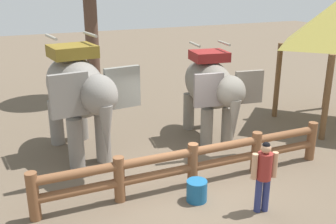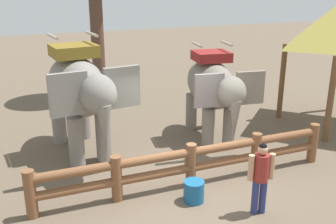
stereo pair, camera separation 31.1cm
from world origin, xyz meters
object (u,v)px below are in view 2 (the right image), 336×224
at_px(elephant_near_left, 79,90).
at_px(feed_bucket, 194,191).
at_px(elephant_center, 213,88).
at_px(log_fence, 191,162).
at_px(tourist_woman_in_black, 261,173).

relative_size(elephant_near_left, feed_bucket, 8.15).
relative_size(elephant_center, feed_bucket, 7.25).
relative_size(log_fence, tourist_woman_in_black, 4.68).
xyz_separation_m(tourist_woman_in_black, feed_bucket, (-1.03, 0.92, -0.67)).
xyz_separation_m(elephant_near_left, elephant_center, (3.78, -0.47, -0.22)).
height_order(log_fence, feed_bucket, log_fence).
xyz_separation_m(log_fence, feed_bucket, (-0.24, -0.65, -0.37)).
bearing_deg(log_fence, elephant_center, 51.73).
height_order(elephant_near_left, feed_bucket, elephant_near_left).
height_order(log_fence, tourist_woman_in_black, tourist_woman_in_black).
bearing_deg(elephant_near_left, feed_bucket, -63.17).
bearing_deg(elephant_near_left, elephant_center, -7.02).
distance_m(log_fence, feed_bucket, 0.79).
bearing_deg(elephant_near_left, log_fence, -54.46).
bearing_deg(tourist_woman_in_black, log_fence, 116.53).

